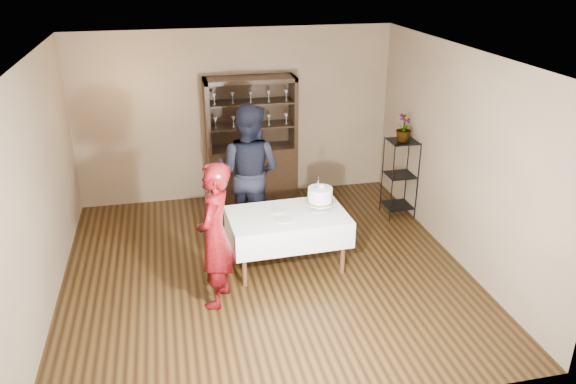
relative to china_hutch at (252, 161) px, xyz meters
The scene contains 14 objects.
floor 2.36m from the china_hutch, 95.08° to the right, with size 5.00×5.00×0.00m, color black.
ceiling 3.04m from the china_hutch, 95.08° to the right, with size 5.00×5.00×0.00m, color silver.
back_wall 0.76m from the china_hutch, 128.88° to the left, with size 5.00×0.02×2.70m, color brown.
wall_left 3.58m from the china_hutch, 140.17° to the right, with size 0.02×5.00×2.70m, color brown.
wall_right 3.29m from the china_hutch, 44.39° to the right, with size 0.02×5.00×2.70m, color brown.
china_hutch is the anchor object (origin of this frame).
plant_etagere 2.33m from the china_hutch, 26.83° to the right, with size 0.42×0.42×1.20m.
cake_table 2.19m from the china_hutch, 87.43° to the right, with size 1.50×0.96×0.73m.
woman 2.93m from the china_hutch, 107.06° to the right, with size 0.62×0.41×1.71m, color #33040C.
man 1.27m from the china_hutch, 100.74° to the right, with size 0.93×0.73×1.92m, color black.
cake 2.24m from the china_hutch, 76.39° to the right, with size 0.35×0.35×0.48m.
plate_near 2.35m from the china_hutch, 89.73° to the right, with size 0.20×0.20×0.01m, color beige.
plate_far 2.08m from the china_hutch, 90.08° to the right, with size 0.19×0.19×0.01m, color beige.
potted_plant 2.44m from the china_hutch, 27.13° to the right, with size 0.22×0.22×0.40m, color #497035.
Camera 1 is at (-1.06, -6.08, 3.74)m, focal length 35.00 mm.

